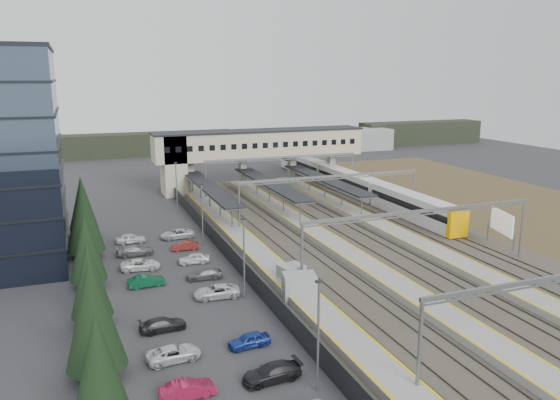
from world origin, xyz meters
name	(u,v)px	position (x,y,z in m)	size (l,w,h in m)	color
ground	(291,263)	(0.00, 0.00, 0.00)	(220.00, 220.00, 0.00)	#2B2B2D
conifer_row	(87,255)	(-22.00, -3.86, 4.84)	(4.42, 49.82, 9.50)	black
car_park	(185,292)	(-13.44, -5.87, 0.60)	(10.57, 44.59, 1.28)	silver
lampposts	(220,231)	(-8.00, 1.25, 4.34)	(0.50, 53.25, 8.07)	slate
fence	(225,248)	(-6.50, 5.00, 1.00)	(0.08, 90.00, 2.00)	#26282B
relay_cabin_near	(299,287)	(-3.14, -10.13, 1.30)	(3.52, 2.87, 2.61)	gray
relay_cabin_far	(291,275)	(-2.51, -6.52, 1.12)	(2.80, 2.48, 2.24)	gray
rail_corridor	(343,240)	(9.34, 5.00, 0.29)	(34.00, 90.00, 0.92)	#3A352E
canopies	(269,183)	(7.00, 27.00, 3.92)	(23.10, 30.00, 3.28)	black
footbridge	(246,148)	(7.70, 42.00, 7.93)	(40.40, 6.40, 11.20)	#BBB390
gantries	(370,199)	(12.00, 3.00, 6.00)	(28.40, 62.28, 7.17)	slate
train	(349,182)	(24.00, 31.25, 2.12)	(2.96, 61.88, 3.73)	silver
billboard	(502,223)	(27.05, -3.69, 3.08)	(1.63, 5.38, 4.63)	slate
scrub_east	(552,217)	(45.00, 5.00, 0.03)	(34.00, 120.00, 0.06)	#483823
treeline_far	(248,141)	(23.81, 92.28, 2.95)	(170.00, 19.00, 7.00)	black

